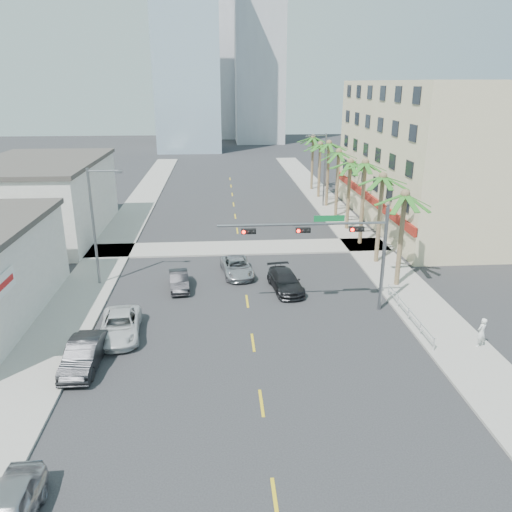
# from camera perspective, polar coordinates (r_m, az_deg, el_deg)

# --- Properties ---
(ground) EXTENTS (260.00, 260.00, 0.00)m
(ground) POSITION_cam_1_polar(r_m,az_deg,el_deg) (27.02, 0.25, -13.99)
(ground) COLOR #262628
(ground) RESTS_ON ground
(sidewalk_right) EXTENTS (4.00, 120.00, 0.15)m
(sidewalk_right) POSITION_cam_1_polar(r_m,az_deg,el_deg) (47.08, 12.99, 0.49)
(sidewalk_right) COLOR gray
(sidewalk_right) RESTS_ON ground
(sidewalk_left) EXTENTS (4.00, 120.00, 0.15)m
(sidewalk_left) POSITION_cam_1_polar(r_m,az_deg,el_deg) (46.15, -16.81, -0.23)
(sidewalk_left) COLOR gray
(sidewalk_left) RESTS_ON ground
(sidewalk_cross) EXTENTS (80.00, 4.00, 0.15)m
(sidewalk_cross) POSITION_cam_1_polar(r_m,az_deg,el_deg) (46.94, -1.87, 0.94)
(sidewalk_cross) COLOR gray
(sidewalk_cross) RESTS_ON ground
(building_right) EXTENTS (15.25, 28.00, 15.00)m
(building_right) POSITION_cam_1_polar(r_m,az_deg,el_deg) (58.13, 20.29, 10.85)
(building_right) COLOR beige
(building_right) RESTS_ON ground
(building_left_far) EXTENTS (11.00, 18.00, 7.20)m
(building_left_far) POSITION_cam_1_polar(r_m,az_deg,el_deg) (54.70, -23.19, 5.86)
(building_left_far) COLOR beige
(building_left_far) RESTS_ON ground
(tower_far_left) EXTENTS (14.00, 14.00, 48.00)m
(tower_far_left) POSITION_cam_1_polar(r_m,az_deg,el_deg) (118.05, -7.95, 23.54)
(tower_far_left) COLOR #99B2C6
(tower_far_left) RESTS_ON ground
(tower_far_right) EXTENTS (12.00, 12.00, 60.00)m
(tower_far_right) POSITION_cam_1_polar(r_m,az_deg,el_deg) (133.84, 0.41, 25.75)
(tower_far_right) COLOR #ADADB2
(tower_far_right) RESTS_ON ground
(tower_far_center) EXTENTS (16.00, 16.00, 42.00)m
(tower_far_center) POSITION_cam_1_polar(r_m,az_deg,el_deg) (147.67, -5.11, 21.57)
(tower_far_center) COLOR #ADADB2
(tower_far_center) RESTS_ON ground
(traffic_signal_mast) EXTENTS (11.12, 0.54, 7.20)m
(traffic_signal_mast) POSITION_cam_1_polar(r_m,az_deg,el_deg) (32.89, 9.26, 1.75)
(traffic_signal_mast) COLOR slate
(traffic_signal_mast) RESTS_ON ground
(palm_tree_0) EXTENTS (4.80, 4.80, 7.80)m
(palm_tree_0) POSITION_cam_1_polar(r_m,az_deg,el_deg) (37.84, 16.68, 6.65)
(palm_tree_0) COLOR brown
(palm_tree_0) RESTS_ON ground
(palm_tree_1) EXTENTS (4.80, 4.80, 8.16)m
(palm_tree_1) POSITION_cam_1_polar(r_m,az_deg,el_deg) (42.58, 14.30, 8.68)
(palm_tree_1) COLOR brown
(palm_tree_1) RESTS_ON ground
(palm_tree_2) EXTENTS (4.80, 4.80, 8.52)m
(palm_tree_2) POSITION_cam_1_polar(r_m,az_deg,el_deg) (47.41, 12.39, 10.28)
(palm_tree_2) COLOR brown
(palm_tree_2) RESTS_ON ground
(palm_tree_3) EXTENTS (4.80, 4.80, 7.80)m
(palm_tree_3) POSITION_cam_1_polar(r_m,az_deg,el_deg) (52.47, 10.74, 10.44)
(palm_tree_3) COLOR brown
(palm_tree_3) RESTS_ON ground
(palm_tree_4) EXTENTS (4.80, 4.80, 8.16)m
(palm_tree_4) POSITION_cam_1_polar(r_m,az_deg,el_deg) (57.41, 9.45, 11.60)
(palm_tree_4) COLOR brown
(palm_tree_4) RESTS_ON ground
(palm_tree_5) EXTENTS (4.80, 4.80, 8.52)m
(palm_tree_5) POSITION_cam_1_polar(r_m,az_deg,el_deg) (62.40, 8.35, 12.57)
(palm_tree_5) COLOR brown
(palm_tree_5) RESTS_ON ground
(palm_tree_6) EXTENTS (4.80, 4.80, 7.80)m
(palm_tree_6) POSITION_cam_1_polar(r_m,az_deg,el_deg) (67.53, 7.37, 12.52)
(palm_tree_6) COLOR brown
(palm_tree_6) RESTS_ON ground
(palm_tree_7) EXTENTS (4.80, 4.80, 8.16)m
(palm_tree_7) POSITION_cam_1_polar(r_m,az_deg,el_deg) (72.56, 6.55, 13.28)
(palm_tree_7) COLOR brown
(palm_tree_7) RESTS_ON ground
(streetlight_left) EXTENTS (2.55, 0.25, 9.00)m
(streetlight_left) POSITION_cam_1_polar(r_m,az_deg,el_deg) (38.91, -17.84, 3.79)
(streetlight_left) COLOR slate
(streetlight_left) RESTS_ON ground
(streetlight_right) EXTENTS (2.55, 0.25, 9.00)m
(streetlight_right) POSITION_cam_1_polar(r_m,az_deg,el_deg) (62.63, 7.68, 10.11)
(streetlight_right) COLOR slate
(streetlight_right) RESTS_ON ground
(guardrail) EXTENTS (0.08, 8.08, 1.00)m
(guardrail) POSITION_cam_1_polar(r_m,az_deg,el_deg) (34.06, 17.07, -6.19)
(guardrail) COLOR silver
(guardrail) RESTS_ON ground
(car_parked_mid) EXTENTS (1.72, 4.73, 1.55)m
(car_parked_mid) POSITION_cam_1_polar(r_m,az_deg,el_deg) (29.23, -19.11, -10.61)
(car_parked_mid) COLOR black
(car_parked_mid) RESTS_ON ground
(car_parked_far) EXTENTS (2.80, 5.31, 1.42)m
(car_parked_far) POSITION_cam_1_polar(r_m,az_deg,el_deg) (31.92, -15.28, -7.70)
(car_parked_far) COLOR silver
(car_parked_far) RESTS_ON ground
(car_lane_left) EXTENTS (1.82, 4.07, 1.30)m
(car_lane_left) POSITION_cam_1_polar(r_m,az_deg,el_deg) (38.13, -8.79, -2.80)
(car_lane_left) COLOR black
(car_lane_left) RESTS_ON ground
(car_lane_center) EXTENTS (2.81, 5.10, 1.35)m
(car_lane_center) POSITION_cam_1_polar(r_m,az_deg,el_deg) (40.35, -2.19, -1.28)
(car_lane_center) COLOR #AFAFB3
(car_lane_center) RESTS_ON ground
(car_lane_right) EXTENTS (2.65, 5.16, 1.43)m
(car_lane_right) POSITION_cam_1_polar(r_m,az_deg,el_deg) (37.46, 3.37, -2.89)
(car_lane_right) COLOR black
(car_lane_right) RESTS_ON ground
(pedestrian) EXTENTS (0.78, 0.67, 1.82)m
(pedestrian) POSITION_cam_1_polar(r_m,az_deg,el_deg) (32.12, 24.37, -7.96)
(pedestrian) COLOR silver
(pedestrian) RESTS_ON sidewalk_right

